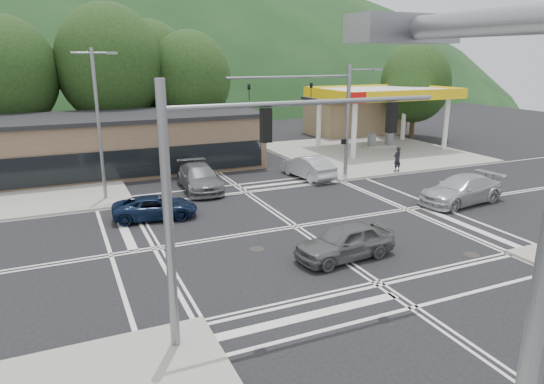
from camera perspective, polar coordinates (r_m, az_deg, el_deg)
name	(u,v)px	position (r m, az deg, el deg)	size (l,w,h in m)	color
ground	(296,227)	(25.24, 2.80, -4.08)	(120.00, 120.00, 0.00)	black
sidewalk_ne	(368,152)	(45.21, 11.28, 4.64)	(16.00, 16.00, 0.15)	gray
gas_station_canopy	(383,95)	(46.51, 12.94, 11.04)	(12.32, 8.34, 5.75)	silver
convenience_store	(355,117)	(55.87, 9.70, 8.70)	(10.00, 6.00, 3.80)	#846B4F
commercial_row	(99,146)	(38.81, -19.66, 5.12)	(24.00, 8.00, 4.00)	brown
hill_north	(108,97)	(112.00, -18.78, 10.57)	(252.00, 126.00, 140.00)	#173518
tree_n_a	(6,74)	(45.29, -28.80, 12.08)	(8.00, 8.00, 11.75)	#382619
tree_n_b	(110,65)	(45.41, -18.57, 14.01)	(9.00, 9.00, 12.98)	#382619
tree_n_c	(190,79)	(46.71, -9.66, 13.01)	(7.60, 7.60, 10.87)	#382619
tree_n_e	(149,71)	(49.95, -14.33, 13.67)	(8.40, 8.40, 11.98)	#382619
tree_ne	(415,82)	(53.95, 16.52, 12.25)	(7.20, 7.20, 9.99)	#382619
streetlight_nw	(99,118)	(30.45, -19.68, 8.24)	(2.50, 0.25, 9.00)	slate
signal_mast_ne	(333,107)	(34.47, 7.15, 9.84)	(11.65, 0.30, 8.00)	slate
signal_mast_sw	(228,179)	(14.10, -5.15, 1.58)	(9.14, 0.28, 8.00)	slate
car_blue_west	(155,207)	(27.01, -13.58, -1.77)	(2.07, 4.50, 1.25)	black
car_grey_center	(345,241)	(21.37, 8.60, -5.77)	(1.84, 4.57, 1.56)	#525456
car_silver_east	(461,190)	(31.08, 21.37, 0.25)	(2.32, 5.70, 1.66)	#A6A7AD
car_queue_a	(308,167)	(35.13, 4.22, 2.98)	(1.72, 4.93, 1.63)	#A9ABB0
car_queue_b	(242,148)	(42.61, -3.59, 5.16)	(1.75, 4.36, 1.49)	silver
car_northbound	(199,178)	(32.20, -8.54, 1.68)	(2.30, 5.65, 1.64)	#5D6062
pedestrian	(397,159)	(37.54, 14.52, 3.78)	(0.68, 0.45, 1.88)	black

